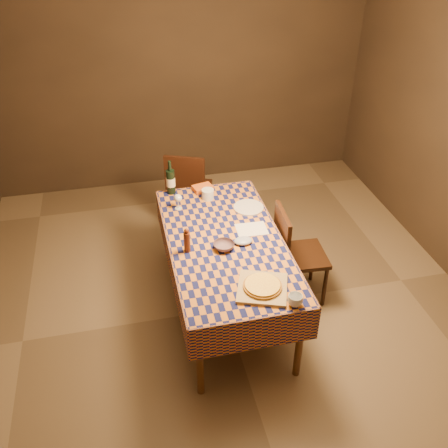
{
  "coord_description": "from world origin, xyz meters",
  "views": [
    {
      "loc": [
        -0.74,
        -3.21,
        3.2
      ],
      "look_at": [
        0.0,
        0.05,
        0.9
      ],
      "focal_mm": 40.0,
      "sensor_mm": 36.0,
      "label": 1
    }
  ],
  "objects_px": {
    "pizza": "(262,285)",
    "wine_bottle": "(171,181)",
    "chair_far": "(188,187)",
    "chair_right": "(293,250)",
    "bowl": "(224,246)",
    "white_plate": "(249,207)",
    "cutting_board": "(262,288)",
    "dining_table": "(225,248)"
  },
  "relations": [
    {
      "from": "pizza",
      "to": "chair_far",
      "type": "height_order",
      "value": "chair_far"
    },
    {
      "from": "cutting_board",
      "to": "chair_right",
      "type": "height_order",
      "value": "chair_right"
    },
    {
      "from": "bowl",
      "to": "chair_right",
      "type": "distance_m",
      "value": 0.73
    },
    {
      "from": "bowl",
      "to": "wine_bottle",
      "type": "distance_m",
      "value": 1.01
    },
    {
      "from": "cutting_board",
      "to": "chair_far",
      "type": "bearing_deg",
      "value": 96.36
    },
    {
      "from": "bowl",
      "to": "chair_right",
      "type": "xyz_separation_m",
      "value": [
        0.66,
        0.16,
        -0.27
      ]
    },
    {
      "from": "wine_bottle",
      "to": "white_plate",
      "type": "bearing_deg",
      "value": -33.66
    },
    {
      "from": "pizza",
      "to": "wine_bottle",
      "type": "distance_m",
      "value": 1.57
    },
    {
      "from": "pizza",
      "to": "chair_right",
      "type": "distance_m",
      "value": 0.9
    },
    {
      "from": "cutting_board",
      "to": "white_plate",
      "type": "distance_m",
      "value": 1.09
    },
    {
      "from": "chair_far",
      "to": "chair_right",
      "type": "distance_m",
      "value": 1.49
    },
    {
      "from": "dining_table",
      "to": "cutting_board",
      "type": "bearing_deg",
      "value": -78.79
    },
    {
      "from": "pizza",
      "to": "white_plate",
      "type": "relative_size",
      "value": 1.1
    },
    {
      "from": "chair_right",
      "to": "dining_table",
      "type": "bearing_deg",
      "value": -175.34
    },
    {
      "from": "cutting_board",
      "to": "dining_table",
      "type": "bearing_deg",
      "value": 101.21
    },
    {
      "from": "dining_table",
      "to": "white_plate",
      "type": "distance_m",
      "value": 0.54
    },
    {
      "from": "chair_far",
      "to": "bowl",
      "type": "bearing_deg",
      "value": -87.67
    },
    {
      "from": "bowl",
      "to": "wine_bottle",
      "type": "height_order",
      "value": "wine_bottle"
    },
    {
      "from": "dining_table",
      "to": "pizza",
      "type": "relative_size",
      "value": 6.16
    },
    {
      "from": "wine_bottle",
      "to": "white_plate",
      "type": "height_order",
      "value": "wine_bottle"
    },
    {
      "from": "white_plate",
      "to": "bowl",
      "type": "bearing_deg",
      "value": -123.19
    },
    {
      "from": "dining_table",
      "to": "chair_right",
      "type": "xyz_separation_m",
      "value": [
        0.63,
        0.05,
        -0.17
      ]
    },
    {
      "from": "dining_table",
      "to": "bowl",
      "type": "bearing_deg",
      "value": -109.15
    },
    {
      "from": "pizza",
      "to": "bowl",
      "type": "distance_m",
      "value": 0.56
    },
    {
      "from": "pizza",
      "to": "wine_bottle",
      "type": "height_order",
      "value": "wine_bottle"
    },
    {
      "from": "dining_table",
      "to": "pizza",
      "type": "xyz_separation_m",
      "value": [
        0.13,
        -0.64,
        0.11
      ]
    },
    {
      "from": "bowl",
      "to": "wine_bottle",
      "type": "xyz_separation_m",
      "value": [
        -0.29,
        0.96,
        0.1
      ]
    },
    {
      "from": "cutting_board",
      "to": "pizza",
      "type": "relative_size",
      "value": 1.18
    },
    {
      "from": "pizza",
      "to": "bowl",
      "type": "height_order",
      "value": "bowl"
    },
    {
      "from": "chair_right",
      "to": "pizza",
      "type": "bearing_deg",
      "value": -125.9
    },
    {
      "from": "pizza",
      "to": "chair_right",
      "type": "height_order",
      "value": "chair_right"
    },
    {
      "from": "white_plate",
      "to": "chair_right",
      "type": "relative_size",
      "value": 0.29
    },
    {
      "from": "pizza",
      "to": "wine_bottle",
      "type": "bearing_deg",
      "value": 106.86
    },
    {
      "from": "bowl",
      "to": "pizza",
      "type": "bearing_deg",
      "value": -73.02
    },
    {
      "from": "dining_table",
      "to": "chair_far",
      "type": "relative_size",
      "value": 1.98
    },
    {
      "from": "pizza",
      "to": "cutting_board",
      "type": "bearing_deg",
      "value": -104.04
    },
    {
      "from": "bowl",
      "to": "chair_far",
      "type": "xyz_separation_m",
      "value": [
        -0.06,
        1.46,
        -0.27
      ]
    },
    {
      "from": "chair_far",
      "to": "pizza",
      "type": "bearing_deg",
      "value": -83.64
    },
    {
      "from": "dining_table",
      "to": "bowl",
      "type": "relative_size",
      "value": 10.98
    },
    {
      "from": "cutting_board",
      "to": "white_plate",
      "type": "height_order",
      "value": "cutting_board"
    },
    {
      "from": "pizza",
      "to": "chair_far",
      "type": "distance_m",
      "value": 2.03
    },
    {
      "from": "dining_table",
      "to": "chair_right",
      "type": "relative_size",
      "value": 1.98
    }
  ]
}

